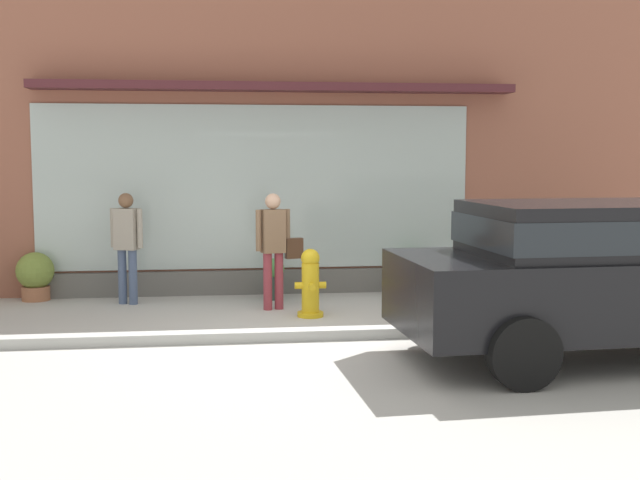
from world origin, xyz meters
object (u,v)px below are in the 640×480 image
(potted_plant_corner_tall, at_px, (274,277))
(parked_car_black, at_px, (607,270))
(pedestrian_with_handbag, at_px, (275,243))
(potted_plant_doorstep, at_px, (549,264))
(potted_plant_trailing_edge, at_px, (415,272))
(potted_plant_window_left, at_px, (35,275))
(pedestrian_passerby, at_px, (127,240))
(potted_plant_near_hydrant, at_px, (595,260))
(fire_hydrant, at_px, (310,283))

(potted_plant_corner_tall, bearing_deg, parked_car_black, -51.20)
(pedestrian_with_handbag, xyz_separation_m, potted_plant_corner_tall, (0.04, 0.80, -0.60))
(potted_plant_corner_tall, bearing_deg, pedestrian_with_handbag, -92.76)
(parked_car_black, distance_m, potted_plant_doorstep, 4.23)
(potted_plant_trailing_edge, relative_size, potted_plant_window_left, 1.00)
(pedestrian_passerby, bearing_deg, potted_plant_near_hydrant, -153.94)
(potted_plant_window_left, bearing_deg, pedestrian_with_handbag, -18.26)
(potted_plant_trailing_edge, bearing_deg, pedestrian_with_handbag, -155.63)
(potted_plant_trailing_edge, bearing_deg, potted_plant_window_left, 178.67)
(potted_plant_corner_tall, bearing_deg, potted_plant_trailing_edge, 5.26)
(fire_hydrant, xyz_separation_m, parked_car_black, (2.77, -2.58, 0.49))
(pedestrian_with_handbag, xyz_separation_m, potted_plant_near_hydrant, (5.11, 1.05, -0.46))
(fire_hydrant, xyz_separation_m, potted_plant_corner_tall, (-0.38, 1.35, -0.12))
(parked_car_black, xyz_separation_m, potted_plant_near_hydrant, (1.91, 4.18, -0.47))
(fire_hydrant, relative_size, potted_plant_doorstep, 1.07)
(pedestrian_passerby, xyz_separation_m, potted_plant_corner_tall, (2.08, 0.14, -0.60))
(parked_car_black, relative_size, potted_plant_near_hydrant, 5.48)
(fire_hydrant, relative_size, potted_plant_near_hydrant, 1.08)
(potted_plant_window_left, bearing_deg, potted_plant_doorstep, -1.52)
(potted_plant_window_left, bearing_deg, fire_hydrant, -23.69)
(fire_hydrant, height_order, potted_plant_near_hydrant, fire_hydrant)
(parked_car_black, bearing_deg, pedestrian_with_handbag, 132.52)
(potted_plant_trailing_edge, bearing_deg, potted_plant_corner_tall, -174.74)
(parked_car_black, xyz_separation_m, potted_plant_window_left, (-6.61, 4.26, -0.55))
(pedestrian_passerby, distance_m, potted_plant_doorstep, 6.36)
(potted_plant_trailing_edge, relative_size, potted_plant_near_hydrant, 0.85)
(pedestrian_passerby, height_order, potted_plant_corner_tall, pedestrian_passerby)
(potted_plant_window_left, xyz_separation_m, potted_plant_near_hydrant, (8.52, -0.08, 0.08))
(fire_hydrant, distance_m, potted_plant_trailing_edge, 2.36)
(pedestrian_with_handbag, relative_size, potted_plant_doorstep, 1.90)
(potted_plant_doorstep, bearing_deg, potted_plant_trailing_edge, 177.95)
(pedestrian_with_handbag, xyz_separation_m, potted_plant_trailing_edge, (2.20, 0.99, -0.58))
(pedestrian_passerby, xyz_separation_m, parked_car_black, (5.24, -3.79, 0.01))
(pedestrian_with_handbag, height_order, potted_plant_window_left, pedestrian_with_handbag)
(pedestrian_passerby, relative_size, potted_plant_window_left, 2.24)
(potted_plant_near_hydrant, bearing_deg, pedestrian_passerby, -176.87)
(fire_hydrant, relative_size, pedestrian_with_handbag, 0.56)
(fire_hydrant, relative_size, potted_plant_corner_tall, 1.48)
(potted_plant_near_hydrant, bearing_deg, pedestrian_with_handbag, -168.40)
(pedestrian_with_handbag, height_order, parked_car_black, parked_car_black)
(pedestrian_passerby, height_order, potted_plant_trailing_edge, pedestrian_passerby)
(potted_plant_window_left, bearing_deg, potted_plant_corner_tall, -5.44)
(pedestrian_with_handbag, height_order, potted_plant_near_hydrant, pedestrian_with_handbag)
(pedestrian_with_handbag, relative_size, parked_car_black, 0.35)
(potted_plant_corner_tall, distance_m, potted_plant_window_left, 3.46)
(fire_hydrant, xyz_separation_m, potted_plant_window_left, (-3.83, 1.68, -0.06))
(pedestrian_passerby, height_order, potted_plant_doorstep, pedestrian_passerby)
(pedestrian_passerby, height_order, parked_car_black, parked_car_black)
(fire_hydrant, bearing_deg, potted_plant_doorstep, 20.85)
(potted_plant_doorstep, bearing_deg, parked_car_black, -105.19)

